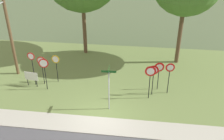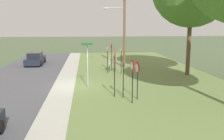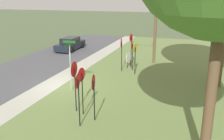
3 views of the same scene
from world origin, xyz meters
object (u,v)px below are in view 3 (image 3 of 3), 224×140
Objects in this scene: notice_board at (129,57)px; street_name_post at (70,61)px; yield_sign_near_right at (81,80)px; stop_sign_near_left at (131,44)px; parked_hatchback_near at (70,44)px; stop_sign_near_right at (132,49)px; stop_sign_far_center at (121,47)px; utility_pole at (154,10)px; yield_sign_far_right at (93,87)px; yield_sign_far_left at (74,74)px; stop_sign_far_left at (135,52)px; yield_sign_near_left at (78,88)px.

street_name_post is at bearing -11.86° from notice_board.
yield_sign_near_right is 3.61m from street_name_post.
parked_hatchback_near is (-5.23, -8.22, -1.39)m from stop_sign_near_left.
stop_sign_near_right is at bearing 54.42° from parked_hatchback_near.
utility_pole is at bearing 142.28° from stop_sign_far_center.
parked_hatchback_near is (-5.85, -8.48, -1.11)m from stop_sign_near_right.
street_name_post reaches higher than yield_sign_far_right.
stop_sign_near_left is at bearing 173.94° from yield_sign_far_left.
yield_sign_far_left is at bearing -13.17° from stop_sign_near_right.
stop_sign_near_right is 0.76× the size of street_name_post.
stop_sign_near_left is at bearing 148.19° from stop_sign_far_center.
yield_sign_near_right is at bearing 62.39° from yield_sign_far_left.
street_name_post reaches higher than notice_board.
stop_sign_far_left is at bearing 32.29° from stop_sign_near_left.
stop_sign_far_left is at bearing 169.63° from yield_sign_near_left.
yield_sign_far_right is at bearing 68.10° from yield_sign_near_right.
yield_sign_far_left is 0.58× the size of parked_hatchback_near.
stop_sign_far_center is 1.04× the size of yield_sign_near_left.
stop_sign_near_right is at bearing 173.12° from yield_sign_far_right.
street_name_post reaches higher than yield_sign_near_left.
stop_sign_near_left reaches higher than yield_sign_near_left.
notice_board is 9.49m from parked_hatchback_near.
stop_sign_far_left is 8.71m from yield_sign_near_left.
utility_pole is at bearing 178.09° from yield_sign_near_right.
utility_pole is 4.59m from notice_board.
yield_sign_near_right is at bearing 7.40° from stop_sign_near_left.
street_name_post is (-3.36, -2.90, 0.16)m from yield_sign_far_right.
yield_sign_near_right is 0.29× the size of utility_pole.
utility_pole reaches higher than stop_sign_near_right.
stop_sign_near_right is at bearing -22.24° from utility_pole.
yield_sign_far_right is at bearing 7.71° from stop_sign_far_left.
stop_sign_far_center is 5.40m from street_name_post.
stop_sign_near_left is at bearing -163.49° from stop_sign_near_right.
stop_sign_near_left is 1.12× the size of yield_sign_near_left.
yield_sign_near_right is 9.36m from notice_board.
yield_sign_far_left is (8.27, -1.00, 0.28)m from stop_sign_near_right.
notice_board is (-1.78, -0.90, -0.87)m from stop_sign_far_left.
stop_sign_far_left is 0.97× the size of yield_sign_near_right.
notice_board is (-9.31, 0.03, -0.99)m from yield_sign_near_right.
stop_sign_near_left reaches higher than notice_board.
stop_sign_far_center is at bearing -29.90° from utility_pole.
yield_sign_far_right is (9.57, 0.56, -0.28)m from stop_sign_near_left.
stop_sign_near_right reaches higher than notice_board.
stop_sign_far_center is 9.19m from yield_sign_near_left.
notice_board is (2.05, -1.62, -3.78)m from utility_pole.
stop_sign_near_right is at bearing 31.64° from stop_sign_near_left.
yield_sign_near_left is (9.68, -0.14, 0.16)m from stop_sign_near_right.
yield_sign_near_left is 2.02× the size of notice_board.
utility_pole is (-3.83, 0.72, 2.91)m from stop_sign_far_left.
stop_sign_far_left is 0.90× the size of stop_sign_far_center.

